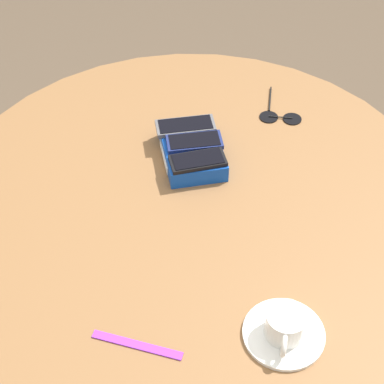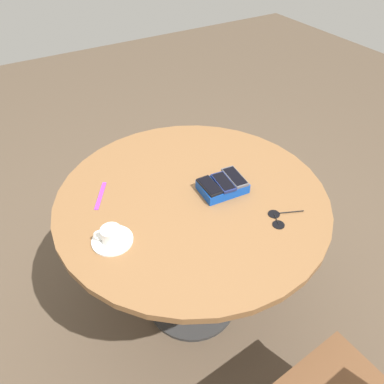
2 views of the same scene
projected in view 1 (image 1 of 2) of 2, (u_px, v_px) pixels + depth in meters
The scene contains 10 objects.
ground_plane at pixel (192, 372), 1.95m from camera, with size 8.00×8.00×0.00m, color brown.
round_table at pixel (192, 233), 1.49m from camera, with size 1.13×1.13×0.77m.
phone_box at pixel (192, 151), 1.48m from camera, with size 0.20×0.15×0.04m.
phone_gray at pixel (185, 126), 1.50m from camera, with size 0.07×0.14×0.01m.
phone_navy at pixel (194, 142), 1.46m from camera, with size 0.07×0.13×0.01m.
phone_black at pixel (198, 160), 1.42m from camera, with size 0.06×0.13×0.01m.
saucer at pixel (284, 334), 1.16m from camera, with size 0.15×0.15×0.01m, color white.
coffee_cup at pixel (285, 325), 1.14m from camera, with size 0.10×0.07×0.05m.
lanyard_strap at pixel (137, 345), 1.15m from camera, with size 0.17×0.02×0.00m, color purple.
sunglasses at pixel (279, 116), 1.60m from camera, with size 0.16×0.10×0.01m.
Camera 1 is at (0.94, -0.26, 1.78)m, focal length 60.00 mm.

